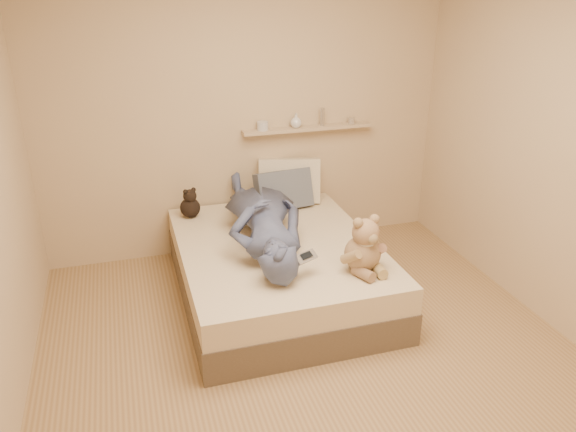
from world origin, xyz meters
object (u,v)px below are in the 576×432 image
object	(u,v)px
game_console	(306,257)
person	(263,218)
teddy_bear	(364,249)
bed	(278,269)
pillow_cream	(289,180)
dark_plush	(190,205)
wall_shelf	(308,128)
pillow_grey	(284,190)

from	to	relation	value
game_console	person	xyz separation A→B (m)	(-0.14, 0.63, 0.04)
teddy_bear	person	world-z (taller)	teddy_bear
bed	pillow_cream	bearing A→B (deg)	67.09
dark_plush	teddy_bear	bearing A→B (deg)	-51.84
dark_plush	person	size ratio (longest dim) A/B	0.17
teddy_bear	wall_shelf	bearing A→B (deg)	86.51
teddy_bear	dark_plush	size ratio (longest dim) A/B	1.60
teddy_bear	person	xyz separation A→B (m)	(-0.55, 0.68, 0.02)
bed	pillow_grey	world-z (taller)	pillow_grey
dark_plush	pillow_grey	xyz separation A→B (m)	(0.82, -0.03, 0.06)
pillow_cream	wall_shelf	bearing A→B (deg)	21.63
teddy_bear	pillow_cream	world-z (taller)	teddy_bear
pillow_grey	person	size ratio (longest dim) A/B	0.31
person	wall_shelf	xyz separation A→B (m)	(0.64, 0.82, 0.46)
game_console	pillow_grey	xyz separation A→B (m)	(0.21, 1.24, 0.02)
pillow_cream	pillow_grey	xyz separation A→B (m)	(-0.10, -0.14, -0.03)
game_console	teddy_bear	bearing A→B (deg)	-6.09
person	bed	bearing A→B (deg)	142.32
dark_plush	pillow_cream	distance (m)	0.93
game_console	person	distance (m)	0.65
pillow_cream	person	world-z (taller)	pillow_cream
bed	pillow_cream	size ratio (longest dim) A/B	3.45
pillow_cream	wall_shelf	xyz separation A→B (m)	(0.20, 0.08, 0.45)
teddy_bear	bed	bearing A→B (deg)	127.88
teddy_bear	pillow_grey	world-z (taller)	teddy_bear
pillow_cream	wall_shelf	world-z (taller)	wall_shelf
teddy_bear	person	bearing A→B (deg)	128.97
teddy_bear	game_console	bearing A→B (deg)	173.91
game_console	dark_plush	world-z (taller)	dark_plush
pillow_grey	wall_shelf	xyz separation A→B (m)	(0.30, 0.22, 0.48)
pillow_cream	dark_plush	bearing A→B (deg)	-173.18
bed	person	xyz separation A→B (m)	(-0.09, 0.09, 0.42)
dark_plush	pillow_grey	world-z (taller)	pillow_grey
game_console	pillow_grey	bearing A→B (deg)	80.52
bed	game_console	world-z (taller)	game_console
bed	dark_plush	bearing A→B (deg)	128.39
bed	game_console	xyz separation A→B (m)	(0.05, -0.55, 0.38)
dark_plush	pillow_cream	bearing A→B (deg)	6.82
wall_shelf	teddy_bear	bearing A→B (deg)	-93.49
dark_plush	pillow_cream	xyz separation A→B (m)	(0.92, 0.11, 0.09)
bed	wall_shelf	bearing A→B (deg)	58.82
game_console	pillow_cream	world-z (taller)	pillow_cream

